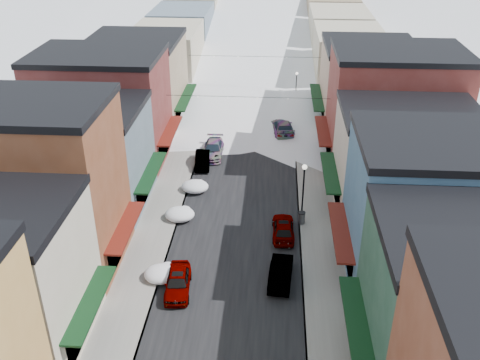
# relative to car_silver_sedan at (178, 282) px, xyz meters

# --- Properties ---
(road) EXTENTS (10.00, 160.00, 0.01)m
(road) POSITION_rel_car_silver_sedan_xyz_m (3.52, 42.27, -0.72)
(road) COLOR black
(road) RESTS_ON ground
(sidewalk_left) EXTENTS (3.20, 160.00, 0.15)m
(sidewalk_left) POSITION_rel_car_silver_sedan_xyz_m (-3.08, 42.27, -0.65)
(sidewalk_left) COLOR gray
(sidewalk_left) RESTS_ON ground
(sidewalk_right) EXTENTS (3.20, 160.00, 0.15)m
(sidewalk_right) POSITION_rel_car_silver_sedan_xyz_m (10.12, 42.27, -0.65)
(sidewalk_right) COLOR gray
(sidewalk_right) RESTS_ON ground
(curb_left) EXTENTS (0.10, 160.00, 0.15)m
(curb_left) POSITION_rel_car_silver_sedan_xyz_m (-1.53, 42.27, -0.65)
(curb_left) COLOR slate
(curb_left) RESTS_ON ground
(curb_right) EXTENTS (0.10, 160.00, 0.15)m
(curb_right) POSITION_rel_car_silver_sedan_xyz_m (8.57, 42.27, -0.65)
(curb_right) COLOR slate
(curb_right) RESTS_ON ground
(bldg_l_brick_near) EXTENTS (12.30, 8.20, 12.50)m
(bldg_l_brick_near) POSITION_rel_car_silver_sedan_xyz_m (-10.17, 2.77, 5.54)
(bldg_l_brick_near) COLOR brown
(bldg_l_brick_near) RESTS_ON ground
(bldg_l_grayblue) EXTENTS (11.30, 9.20, 9.00)m
(bldg_l_grayblue) POSITION_rel_car_silver_sedan_xyz_m (-9.67, 11.27, 3.79)
(bldg_l_grayblue) COLOR slate
(bldg_l_grayblue) RESTS_ON ground
(bldg_l_brick_far) EXTENTS (13.30, 9.20, 11.00)m
(bldg_l_brick_far) POSITION_rel_car_silver_sedan_xyz_m (-10.67, 20.27, 4.79)
(bldg_l_brick_far) COLOR maroon
(bldg_l_brick_far) RESTS_ON ground
(bldg_l_tan) EXTENTS (11.30, 11.20, 10.00)m
(bldg_l_tan) POSITION_rel_car_silver_sedan_xyz_m (-9.67, 30.27, 4.29)
(bldg_l_tan) COLOR tan
(bldg_l_tan) RESTS_ON ground
(bldg_r_green) EXTENTS (11.30, 9.20, 9.50)m
(bldg_r_green) POSITION_rel_car_silver_sedan_xyz_m (16.71, -5.73, 4.04)
(bldg_r_green) COLOR #234937
(bldg_r_green) RESTS_ON ground
(bldg_r_blue) EXTENTS (11.30, 9.20, 10.50)m
(bldg_r_blue) POSITION_rel_car_silver_sedan_xyz_m (16.71, 3.27, 4.54)
(bldg_r_blue) COLOR #396082
(bldg_r_blue) RESTS_ON ground
(bldg_r_cream) EXTENTS (12.30, 9.20, 9.00)m
(bldg_r_cream) POSITION_rel_car_silver_sedan_xyz_m (17.21, 12.27, 3.79)
(bldg_r_cream) COLOR beige
(bldg_r_cream) RESTS_ON ground
(bldg_r_brick_far) EXTENTS (13.30, 9.20, 11.50)m
(bldg_r_brick_far) POSITION_rel_car_silver_sedan_xyz_m (17.71, 21.27, 5.04)
(bldg_r_brick_far) COLOR maroon
(bldg_r_brick_far) RESTS_ON ground
(bldg_r_tan) EXTENTS (11.30, 11.20, 9.50)m
(bldg_r_tan) POSITION_rel_car_silver_sedan_xyz_m (16.71, 31.27, 4.04)
(bldg_r_tan) COLOR tan
(bldg_r_tan) RESTS_ON ground
(distant_blocks) EXTENTS (34.00, 55.00, 8.00)m
(distant_blocks) POSITION_rel_car_silver_sedan_xyz_m (3.52, 65.27, 3.28)
(distant_blocks) COLOR gray
(distant_blocks) RESTS_ON ground
(overhead_cables) EXTENTS (16.40, 15.04, 0.04)m
(overhead_cables) POSITION_rel_car_silver_sedan_xyz_m (3.52, 29.77, 5.48)
(overhead_cables) COLOR black
(overhead_cables) RESTS_ON ground
(car_silver_sedan) EXTENTS (2.06, 4.36, 1.44)m
(car_silver_sedan) POSITION_rel_car_silver_sedan_xyz_m (0.00, 0.00, 0.00)
(car_silver_sedan) COLOR #ADAFB6
(car_silver_sedan) RESTS_ON ground
(car_dark_hatch) EXTENTS (1.81, 4.19, 1.34)m
(car_dark_hatch) POSITION_rel_car_silver_sedan_xyz_m (-0.78, 19.05, -0.05)
(car_dark_hatch) COLOR black
(car_dark_hatch) RESTS_ON ground
(car_silver_wagon) EXTENTS (2.11, 5.01, 1.45)m
(car_silver_wagon) POSITION_rel_car_silver_sedan_xyz_m (0.02, 21.48, 0.00)
(car_silver_wagon) COLOR gray
(car_silver_wagon) RESTS_ON ground
(car_green_sedan) EXTENTS (1.86, 4.47, 1.44)m
(car_green_sedan) POSITION_rel_car_silver_sedan_xyz_m (7.02, 1.56, -0.00)
(car_green_sedan) COLOR black
(car_green_sedan) RESTS_ON ground
(car_gray_suv) EXTENTS (1.81, 4.32, 1.46)m
(car_gray_suv) POSITION_rel_car_silver_sedan_xyz_m (7.22, 7.18, 0.01)
(car_gray_suv) COLOR #999DA2
(car_gray_suv) RESTS_ON ground
(car_black_sedan) EXTENTS (2.94, 5.81, 1.62)m
(car_black_sedan) POSITION_rel_car_silver_sedan_xyz_m (7.23, 27.59, 0.09)
(car_black_sedan) COLOR black
(car_black_sedan) RESTS_ON ground
(car_lane_silver) EXTENTS (1.81, 4.25, 1.43)m
(car_lane_silver) POSITION_rel_car_silver_sedan_xyz_m (1.34, 32.05, -0.01)
(car_lane_silver) COLOR #A0A3A8
(car_lane_silver) RESTS_ON ground
(car_lane_white) EXTENTS (2.56, 5.24, 1.44)m
(car_lane_white) POSITION_rel_car_silver_sedan_xyz_m (5.72, 56.85, -0.00)
(car_lane_white) COLOR white
(car_lane_white) RESTS_ON ground
(trash_can) EXTENTS (0.61, 0.61, 1.03)m
(trash_can) POSITION_rel_car_silver_sedan_xyz_m (8.72, 8.86, -0.04)
(trash_can) COLOR #515356
(trash_can) RESTS_ON sidewalk_right
(streetlamp_near) EXTENTS (0.41, 0.41, 4.98)m
(streetlamp_near) POSITION_rel_car_silver_sedan_xyz_m (8.76, 9.67, 2.57)
(streetlamp_near) COLOR black
(streetlamp_near) RESTS_ON sidewalk_right
(streetlamp_far) EXTENTS (0.35, 0.35, 4.16)m
(streetlamp_far) POSITION_rel_car_silver_sedan_xyz_m (8.90, 37.27, 2.05)
(streetlamp_far) COLOR black
(streetlamp_far) RESTS_ON sidewalk_right
(snow_pile_near) EXTENTS (2.41, 2.69, 1.02)m
(snow_pile_near) POSITION_rel_car_silver_sedan_xyz_m (-1.36, 1.14, -0.23)
(snow_pile_near) COLOR white
(snow_pile_near) RESTS_ON ground
(snow_pile_mid) EXTENTS (2.47, 2.72, 1.05)m
(snow_pile_mid) POSITION_rel_car_silver_sedan_xyz_m (-1.36, 9.05, -0.22)
(snow_pile_mid) COLOR white
(snow_pile_mid) RESTS_ON ground
(snow_pile_far) EXTENTS (2.46, 2.71, 1.04)m
(snow_pile_far) POSITION_rel_car_silver_sedan_xyz_m (-0.76, 13.88, -0.22)
(snow_pile_far) COLOR white
(snow_pile_far) RESTS_ON ground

